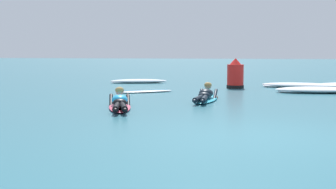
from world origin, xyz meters
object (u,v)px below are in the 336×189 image
Objects in this scene: surfer_near at (120,103)px; channel_marker_buoy at (235,76)px; drifting_surfboard at (145,91)px; surfer_far at (205,96)px.

surfer_near is 7.12m from channel_marker_buoy.
surfer_near is at bearing -111.06° from channel_marker_buoy.
surfer_near is 1.35× the size of drifting_surfboard.
surfer_far is at bearing -98.34° from channel_marker_buoy.
surfer_near is 2.31× the size of channel_marker_buoy.
surfer_near is at bearing -131.71° from surfer_far.
drifting_surfboard is at bearing 95.35° from surfer_near.
drifting_surfboard is (-2.30, 2.23, -0.10)m from surfer_far.
channel_marker_buoy reaches higher than drifting_surfboard.
surfer_near is at bearing -84.65° from drifting_surfboard.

